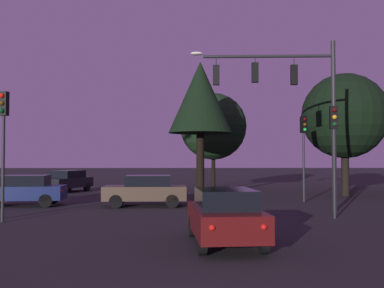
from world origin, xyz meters
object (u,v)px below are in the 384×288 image
at_px(tree_behind_sign, 344,120).
at_px(traffic_light_corner_right, 334,139).
at_px(traffic_light_corner_left, 304,142).
at_px(tree_lot_edge, 345,116).
at_px(traffic_light_median, 3,130).
at_px(traffic_signal_mast_arm, 290,93).
at_px(car_crossing_right, 146,190).
at_px(car_far_lane, 67,181).
at_px(car_crossing_left, 22,190).
at_px(car_nearside_lane, 225,215).
at_px(tree_left_far, 200,98).
at_px(tree_right_cluster, 213,127).

bearing_deg(tree_behind_sign, traffic_light_corner_right, -111.11).
height_order(traffic_light_corner_left, tree_lot_edge, tree_lot_edge).
height_order(traffic_light_corner_right, traffic_light_median, traffic_light_median).
relative_size(traffic_signal_mast_arm, traffic_light_corner_left, 1.65).
xyz_separation_m(car_crossing_right, tree_lot_edge, (12.09, 5.93, 4.25)).
xyz_separation_m(car_far_lane, tree_lot_edge, (18.42, -3.48, 4.25)).
bearing_deg(car_far_lane, traffic_light_corner_right, -44.88).
distance_m(tree_behind_sign, tree_lot_edge, 7.69).
distance_m(traffic_light_corner_left, car_crossing_left, 14.85).
distance_m(traffic_signal_mast_arm, car_nearside_lane, 9.64).
bearing_deg(car_crossing_left, car_nearside_lane, -47.98).
height_order(car_crossing_left, tree_behind_sign, tree_behind_sign).
height_order(traffic_light_corner_left, traffic_light_corner_right, traffic_light_corner_left).
relative_size(traffic_light_corner_right, car_crossing_left, 1.03).
height_order(traffic_light_median, car_far_lane, traffic_light_median).
height_order(car_crossing_left, tree_lot_edge, tree_lot_edge).
xyz_separation_m(traffic_light_corner_right, car_crossing_left, (-13.94, 4.94, -2.33)).
relative_size(car_nearside_lane, tree_lot_edge, 0.53).
height_order(traffic_light_corner_right, car_crossing_left, traffic_light_corner_right).
bearing_deg(tree_left_far, tree_behind_sign, 34.05).
bearing_deg(car_crossing_right, tree_right_cluster, 70.01).
bearing_deg(car_crossing_right, tree_behind_sign, 41.92).
xyz_separation_m(traffic_signal_mast_arm, car_crossing_left, (-12.80, 2.45, -4.51)).
height_order(car_nearside_lane, car_crossing_right, same).
relative_size(car_nearside_lane, car_crossing_right, 0.98).
height_order(car_nearside_lane, tree_right_cluster, tree_right_cluster).
height_order(tree_left_far, tree_right_cluster, tree_left_far).
distance_m(car_nearside_lane, tree_lot_edge, 18.71).
relative_size(car_crossing_right, tree_left_far, 0.50).
height_order(tree_behind_sign, tree_left_far, tree_left_far).
xyz_separation_m(traffic_light_corner_right, car_nearside_lane, (-4.81, -5.21, -2.34)).
bearing_deg(car_nearside_lane, tree_lot_edge, 59.99).
xyz_separation_m(traffic_light_median, car_crossing_left, (-1.31, 5.69, -2.61)).
bearing_deg(car_far_lane, traffic_signal_mast_arm, -41.75).
xyz_separation_m(car_far_lane, tree_left_far, (9.22, -4.21, 5.28)).
bearing_deg(tree_lot_edge, car_nearside_lane, -120.01).
bearing_deg(tree_right_cluster, tree_lot_edge, -33.64).
bearing_deg(traffic_light_median, traffic_light_corner_left, 29.10).
relative_size(car_crossing_left, tree_left_far, 0.52).
distance_m(car_nearside_lane, car_far_lane, 21.40).
height_order(traffic_light_median, car_crossing_right, traffic_light_median).
bearing_deg(tree_right_cluster, tree_left_far, -101.30).
height_order(car_crossing_left, car_far_lane, same).
bearing_deg(tree_left_far, traffic_light_corner_right, -63.55).
distance_m(tree_behind_sign, tree_right_cluster, 10.76).
distance_m(car_nearside_lane, tree_behind_sign, 26.23).
xyz_separation_m(traffic_signal_mast_arm, car_far_lane, (-12.97, 11.57, -4.52)).
height_order(traffic_light_corner_right, tree_behind_sign, tree_behind_sign).
height_order(traffic_light_median, tree_behind_sign, tree_behind_sign).
xyz_separation_m(car_crossing_left, tree_lot_edge, (18.25, 5.64, 4.25)).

